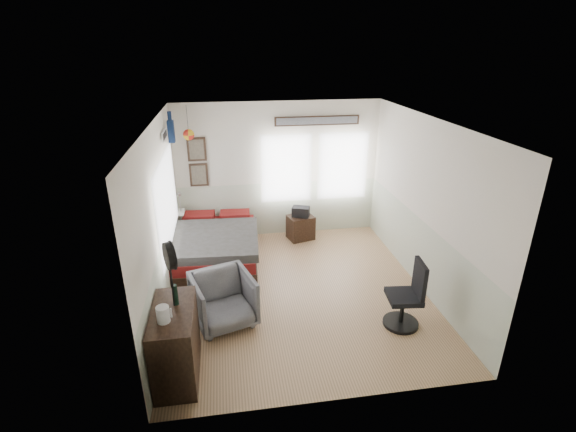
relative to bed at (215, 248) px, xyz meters
name	(u,v)px	position (x,y,z in m)	size (l,w,h in m)	color
ground_plane	(298,291)	(1.30, -1.09, -0.33)	(4.00, 4.50, 0.01)	#936B49
room_shell	(292,193)	(1.22, -0.91, 1.29)	(4.02, 4.52, 2.71)	silver
wall_decor	(220,138)	(0.20, 0.86, 1.78)	(3.55, 1.32, 1.44)	#37261A
bed	(215,248)	(0.00, 0.00, 0.00)	(1.60, 2.15, 0.66)	black
dresser	(176,343)	(-0.44, -2.64, 0.13)	(0.48, 1.00, 0.90)	black
armchair	(223,300)	(0.12, -1.72, 0.05)	(0.80, 0.82, 0.75)	slate
nightstand	(301,227)	(1.69, 0.82, -0.08)	(0.49, 0.39, 0.49)	black
task_chair	(407,300)	(2.64, -2.18, 0.08)	(0.50, 0.50, 0.99)	black
kettle	(163,314)	(-0.50, -2.83, 0.67)	(0.16, 0.14, 0.19)	silver
bottle	(175,295)	(-0.40, -2.52, 0.71)	(0.06, 0.06, 0.26)	black
stand_fan	(170,257)	(-0.40, -2.54, 1.21)	(0.19, 0.32, 0.81)	black
black_bag	(301,212)	(1.69, 0.82, 0.26)	(0.34, 0.22, 0.20)	black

